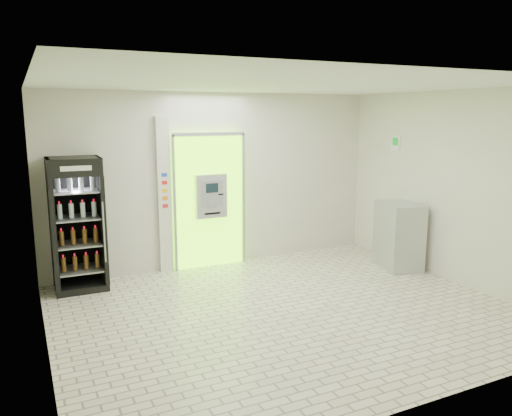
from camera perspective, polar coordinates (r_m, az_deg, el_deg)
ground at (r=6.94m, az=3.49°, el=-11.61°), size 6.00×6.00×0.00m
room_shell at (r=6.47m, az=3.67°, el=3.66°), size 6.00×6.00×6.00m
atm_assembly at (r=8.66m, az=-5.39°, el=0.93°), size 1.30×0.24×2.33m
pillar at (r=8.44m, az=-10.46°, el=1.44°), size 0.22×0.11×2.60m
beverage_cooler at (r=7.97m, az=-19.73°, el=-2.02°), size 0.77×0.72×2.01m
steel_cabinet at (r=8.97m, az=16.00°, el=-3.03°), size 0.78×0.97×1.14m
exit_sign at (r=9.32m, az=15.67°, el=7.16°), size 0.02×0.22×0.26m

